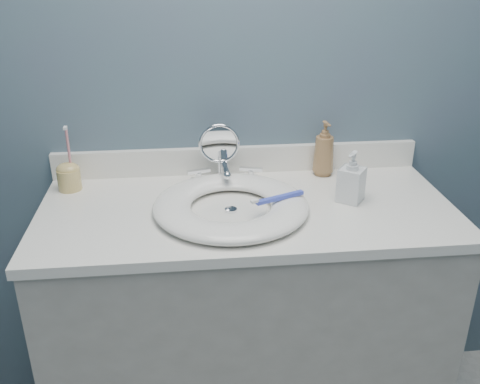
{
  "coord_description": "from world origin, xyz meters",
  "views": [
    {
      "loc": [
        -0.17,
        -0.43,
        1.58
      ],
      "look_at": [
        -0.02,
        0.94,
        0.94
      ],
      "focal_mm": 40.0,
      "sensor_mm": 36.0,
      "label": 1
    }
  ],
  "objects": [
    {
      "name": "back_wall",
      "position": [
        0.0,
        1.25,
        1.2
      ],
      "size": [
        2.2,
        0.02,
        2.4
      ],
      "primitive_type": "cube",
      "color": "#4B6670",
      "rests_on": "ground"
    },
    {
      "name": "vanity_cabinet",
      "position": [
        0.0,
        0.97,
        0.42
      ],
      "size": [
        1.2,
        0.55,
        0.85
      ],
      "primitive_type": "cube",
      "color": "#AFA9A0",
      "rests_on": "ground"
    },
    {
      "name": "countertop",
      "position": [
        0.0,
        0.97,
        0.86
      ],
      "size": [
        1.22,
        0.57,
        0.03
      ],
      "primitive_type": "cube",
      "color": "white",
      "rests_on": "vanity_cabinet"
    },
    {
      "name": "backsplash",
      "position": [
        0.0,
        1.24,
        0.93
      ],
      "size": [
        1.22,
        0.02,
        0.09
      ],
      "primitive_type": "cube",
      "color": "white",
      "rests_on": "countertop"
    },
    {
      "name": "basin",
      "position": [
        -0.05,
        0.94,
        0.9
      ],
      "size": [
        0.45,
        0.45,
        0.04
      ],
      "primitive_type": null,
      "color": "white",
      "rests_on": "countertop"
    },
    {
      "name": "drain",
      "position": [
        -0.05,
        0.94,
        0.88
      ],
      "size": [
        0.04,
        0.04,
        0.01
      ],
      "primitive_type": "cylinder",
      "color": "silver",
      "rests_on": "countertop"
    },
    {
      "name": "faucet",
      "position": [
        -0.05,
        1.14,
        0.91
      ],
      "size": [
        0.25,
        0.13,
        0.07
      ],
      "color": "silver",
      "rests_on": "countertop"
    },
    {
      "name": "makeup_mirror",
      "position": [
        -0.07,
        1.17,
        0.99
      ],
      "size": [
        0.13,
        0.07,
        0.2
      ],
      "rotation": [
        0.0,
        0.0,
        -0.02
      ],
      "color": "silver",
      "rests_on": "countertop"
    },
    {
      "name": "soap_bottle_amber",
      "position": [
        0.28,
        1.19,
        0.97
      ],
      "size": [
        0.08,
        0.08,
        0.18
      ],
      "primitive_type": "imported",
      "rotation": [
        0.0,
        0.0,
        0.13
      ],
      "color": "olive",
      "rests_on": "countertop"
    },
    {
      "name": "soap_bottle_clear",
      "position": [
        0.31,
        0.98,
        0.96
      ],
      "size": [
        0.1,
        0.1,
        0.16
      ],
      "primitive_type": "imported",
      "rotation": [
        0.0,
        0.0,
        -0.64
      ],
      "color": "silver",
      "rests_on": "countertop"
    },
    {
      "name": "toothbrush_holder",
      "position": [
        -0.54,
        1.15,
        0.93
      ],
      "size": [
        0.07,
        0.07,
        0.21
      ],
      "rotation": [
        0.0,
        0.0,
        0.3
      ],
      "color": "tan",
      "rests_on": "countertop"
    },
    {
      "name": "toothbrush_lying",
      "position": [
        0.08,
        0.93,
        0.92
      ],
      "size": [
        0.17,
        0.08,
        0.02
      ],
      "rotation": [
        0.0,
        0.0,
        0.4
      ],
      "color": "blue",
      "rests_on": "basin"
    }
  ]
}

